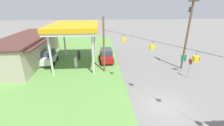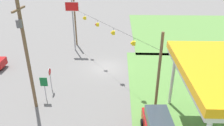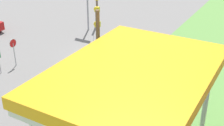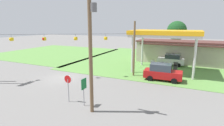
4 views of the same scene
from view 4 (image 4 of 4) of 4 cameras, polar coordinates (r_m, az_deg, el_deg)
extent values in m
plane|color=slate|center=(23.32, -15.80, -4.83)|extent=(160.00, 160.00, 0.00)
cube|color=#5B8E42|center=(34.21, 21.74, 0.19)|extent=(36.00, 28.00, 0.04)
cube|color=#5B8E42|center=(45.44, -18.05, 3.28)|extent=(24.00, 24.00, 0.04)
cube|color=silver|center=(26.02, 17.10, 8.57)|extent=(9.15, 6.35, 0.35)
cube|color=orange|center=(26.00, 17.16, 9.56)|extent=(9.35, 6.55, 0.55)
cylinder|color=silver|center=(24.72, 6.67, 2.55)|extent=(0.28, 0.28, 5.06)
cylinder|color=silver|center=(23.52, 25.38, 0.93)|extent=(0.28, 0.28, 5.06)
cylinder|color=silver|center=(29.60, 9.85, 4.06)|extent=(0.28, 0.28, 5.06)
cylinder|color=silver|center=(28.60, 25.41, 2.76)|extent=(0.28, 0.28, 5.06)
cube|color=#B2A893|center=(33.91, 21.77, 3.24)|extent=(15.31, 5.28, 3.70)
cube|color=#512D28|center=(33.68, 22.04, 6.54)|extent=(15.61, 5.58, 0.24)
cube|color=#512D28|center=(30.74, 21.64, 5.41)|extent=(13.78, 0.70, 0.20)
cube|color=gray|center=(27.08, 12.99, -2.17)|extent=(0.71, 0.56, 0.12)
cube|color=silver|center=(26.91, 13.06, -0.60)|extent=(0.55, 0.40, 1.40)
cube|color=black|center=(26.64, 12.99, -0.11)|extent=(0.39, 0.03, 0.24)
cube|color=gray|center=(26.64, 19.88, -2.84)|extent=(0.71, 0.56, 0.12)
cube|color=#333338|center=(26.46, 20.00, -1.25)|extent=(0.55, 0.40, 1.40)
cube|color=black|center=(26.19, 20.00, -0.76)|extent=(0.39, 0.03, 0.24)
cube|color=#AD1414|center=(22.33, 16.26, -3.51)|extent=(4.56, 2.06, 0.90)
cube|color=#333D47|center=(22.15, 15.70, -1.29)|extent=(2.54, 1.82, 0.83)
cylinder|color=black|center=(23.28, 19.86, -4.27)|extent=(0.69, 0.25, 0.68)
cylinder|color=black|center=(21.47, 19.60, -5.63)|extent=(0.69, 0.25, 0.68)
cylinder|color=black|center=(23.52, 13.09, -3.67)|extent=(0.69, 0.25, 0.68)
cylinder|color=black|center=(21.73, 12.26, -4.96)|extent=(0.69, 0.25, 0.68)
cube|color=white|center=(30.86, 18.59, 0.65)|extent=(4.30, 2.07, 0.90)
cube|color=#333D47|center=(30.71, 19.16, 2.06)|extent=(2.40, 1.82, 0.68)
cylinder|color=black|center=(30.12, 15.94, -0.33)|extent=(0.69, 0.26, 0.68)
cylinder|color=black|center=(31.96, 16.32, 0.36)|extent=(0.69, 0.26, 0.68)
cylinder|color=black|center=(29.99, 20.89, -0.73)|extent=(0.69, 0.26, 0.68)
cylinder|color=black|center=(31.84, 20.98, -0.01)|extent=(0.69, 0.26, 0.68)
cylinder|color=#99999E|center=(15.98, -14.04, -8.75)|extent=(0.08, 0.08, 2.10)
cylinder|color=white|center=(15.63, -14.24, -5.15)|extent=(0.80, 0.03, 0.80)
cylinder|color=red|center=(15.63, -14.24, -5.15)|extent=(0.70, 0.03, 0.70)
cylinder|color=gray|center=(14.93, -9.23, -9.44)|extent=(0.07, 0.07, 2.40)
cube|color=#146B33|center=(14.64, -9.17, -6.74)|extent=(0.04, 0.70, 0.90)
cylinder|color=brown|center=(12.89, -7.04, 3.94)|extent=(0.28, 0.28, 9.67)
cylinder|color=#59595B|center=(12.62, -6.00, 17.62)|extent=(0.44, 0.44, 0.60)
cylinder|color=brown|center=(23.03, 7.23, 4.48)|extent=(0.24, 0.24, 7.18)
cylinder|color=black|center=(22.37, -16.65, 9.01)|extent=(15.69, 10.02, 0.02)
cylinder|color=black|center=(23.89, -30.06, 7.64)|extent=(0.02, 0.02, 0.35)
cube|color=yellow|center=(23.91, -29.96, 6.75)|extent=(0.32, 0.32, 0.40)
sphere|color=yellow|center=(23.81, -30.30, 6.70)|extent=(0.28, 0.28, 0.28)
cylinder|color=black|center=(22.74, -21.29, 8.29)|extent=(0.02, 0.02, 0.35)
cube|color=yellow|center=(22.76, -21.22, 7.35)|extent=(0.32, 0.32, 0.40)
sphere|color=red|center=(22.64, -21.53, 7.31)|extent=(0.28, 0.28, 0.28)
cylinder|color=black|center=(22.16, -11.81, 8.78)|extent=(0.02, 0.02, 0.35)
cube|color=yellow|center=(22.19, -11.77, 7.82)|extent=(0.32, 0.32, 0.40)
sphere|color=yellow|center=(22.05, -12.04, 7.78)|extent=(0.28, 0.28, 0.28)
cylinder|color=black|center=(22.20, -2.08, 9.04)|extent=(0.02, 0.02, 0.35)
cube|color=yellow|center=(22.23, -2.08, 8.07)|extent=(0.32, 0.32, 0.40)
sphere|color=yellow|center=(22.08, -2.28, 8.04)|extent=(0.28, 0.28, 0.28)
cylinder|color=#4C3828|center=(41.43, 20.00, 4.94)|extent=(0.44, 0.44, 3.79)
sphere|color=#19471E|center=(41.17, 20.37, 9.86)|extent=(4.19, 4.19, 4.19)
camera|label=1|loc=(33.80, -24.70, 14.35)|focal=24.00mm
camera|label=2|loc=(21.33, 55.56, 22.57)|focal=35.00mm
camera|label=3|loc=(32.38, 40.88, 19.33)|focal=50.00mm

